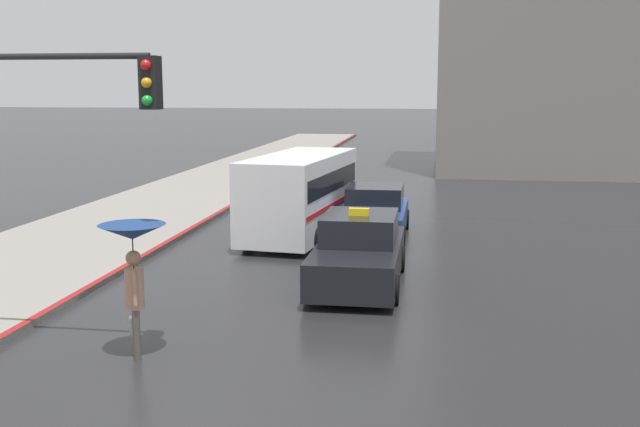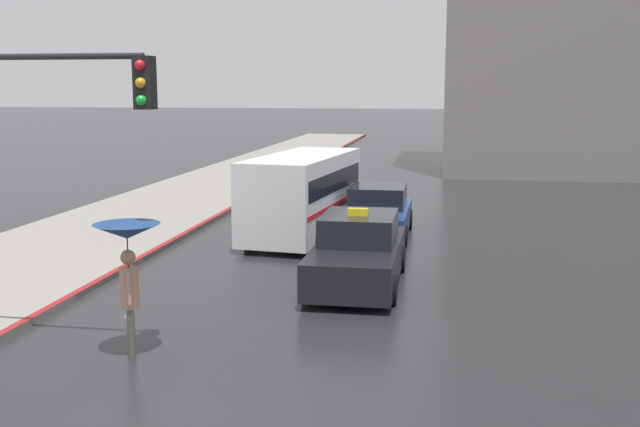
% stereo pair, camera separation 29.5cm
% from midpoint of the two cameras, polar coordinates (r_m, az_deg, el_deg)
% --- Properties ---
extents(taxi, '(1.91, 4.47, 1.71)m').
position_cam_midpoint_polar(taxi, '(16.46, 3.43, -3.04)').
color(taxi, black).
rests_on(taxi, ground_plane).
extents(sedan_red, '(1.91, 4.25, 1.47)m').
position_cam_midpoint_polar(sedan_red, '(21.85, 4.77, -0.02)').
color(sedan_red, navy).
rests_on(sedan_red, ground_plane).
extents(ambulance_van, '(2.67, 5.96, 2.39)m').
position_cam_midpoint_polar(ambulance_van, '(21.61, -0.92, 1.68)').
color(ambulance_van, white).
rests_on(ambulance_van, ground_plane).
extents(pedestrian_with_umbrella, '(1.05, 1.05, 2.18)m').
position_cam_midpoint_polar(pedestrian_with_umbrella, '(12.16, -13.78, -2.71)').
color(pedestrian_with_umbrella, '#4C473D').
rests_on(pedestrian_with_umbrella, ground_plane).
extents(traffic_light, '(3.67, 0.38, 5.06)m').
position_cam_midpoint_polar(traffic_light, '(12.65, -20.56, 5.62)').
color(traffic_light, black).
rests_on(traffic_light, ground_plane).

